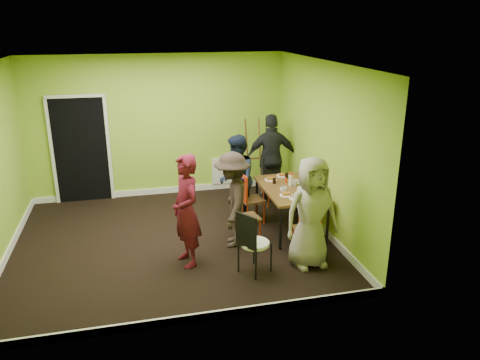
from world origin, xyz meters
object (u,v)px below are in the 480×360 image
at_px(chair_left_far, 248,196).
at_px(person_left_near, 232,200).
at_px(dining_table, 290,191).
at_px(person_left_far, 237,179).
at_px(chair_bentwood, 252,240).
at_px(chair_back_end, 271,171).
at_px(easel, 258,156).
at_px(person_back_end, 272,158).
at_px(chair_front_end, 308,226).
at_px(person_front_end, 311,213).
at_px(chair_left_near, 243,213).
at_px(blue_bottle, 308,186).
at_px(orange_bottle, 286,180).
at_px(thermos, 291,180).
at_px(person_standing, 186,211).

xyz_separation_m(chair_left_far, person_left_near, (-0.44, -0.74, 0.25)).
bearing_deg(dining_table, person_left_far, 142.67).
bearing_deg(person_left_far, chair_bentwood, 0.46).
bearing_deg(chair_back_end, person_left_far, 36.65).
bearing_deg(easel, person_back_end, -69.95).
xyz_separation_m(chair_front_end, person_left_near, (-1.00, 0.66, 0.26)).
xyz_separation_m(person_left_far, person_front_end, (0.66, -1.82, 0.05)).
relative_size(chair_left_near, chair_back_end, 0.96).
xyz_separation_m(chair_left_far, blue_bottle, (0.83, -0.66, 0.34)).
height_order(dining_table, orange_bottle, orange_bottle).
xyz_separation_m(person_back_end, person_front_end, (-0.22, -2.62, -0.04)).
xyz_separation_m(blue_bottle, person_left_far, (-0.98, 0.85, -0.09)).
bearing_deg(chair_left_far, chair_back_end, 131.63).
xyz_separation_m(thermos, person_back_end, (0.06, 1.29, 0.01)).
height_order(chair_back_end, chair_bentwood, chair_bentwood).
bearing_deg(person_left_near, person_back_end, 158.84).
bearing_deg(person_standing, chair_back_end, 122.29).
bearing_deg(orange_bottle, easel, 92.21).
xyz_separation_m(chair_back_end, easel, (-0.12, 0.53, 0.15)).
bearing_deg(person_front_end, easel, 83.04).
distance_m(chair_bentwood, person_back_end, 2.91).
height_order(chair_bentwood, person_back_end, person_back_end).
bearing_deg(person_back_end, chair_front_end, 91.32).
bearing_deg(blue_bottle, person_standing, -165.55).
xyz_separation_m(dining_table, person_standing, (-1.84, -0.78, 0.13)).
height_order(chair_left_near, chair_bentwood, chair_bentwood).
bearing_deg(easel, person_standing, -124.59).
bearing_deg(chair_back_end, dining_table, 84.89).
height_order(dining_table, person_left_far, person_left_far).
distance_m(chair_front_end, easel, 2.82).
relative_size(chair_back_end, blue_bottle, 4.26).
height_order(orange_bottle, person_left_near, person_left_near).
bearing_deg(easel, chair_bentwood, -107.07).
relative_size(dining_table, chair_left_far, 1.65).
height_order(blue_bottle, orange_bottle, blue_bottle).
xyz_separation_m(person_standing, person_left_near, (0.77, 0.44, -0.07)).
xyz_separation_m(chair_left_near, blue_bottle, (1.08, 0.02, 0.37)).
xyz_separation_m(chair_bentwood, blue_bottle, (1.21, 1.03, 0.34)).
bearing_deg(chair_back_end, chair_left_far, 49.47).
distance_m(thermos, person_left_near, 1.19).
bearing_deg(chair_back_end, chair_left_near, 56.52).
relative_size(chair_back_end, person_left_far, 0.58).
xyz_separation_m(dining_table, thermos, (0.03, 0.10, 0.15)).
bearing_deg(chair_bentwood, person_back_end, 124.39).
xyz_separation_m(dining_table, person_front_end, (-0.12, -1.23, 0.12)).
xyz_separation_m(thermos, person_left_far, (-0.82, 0.50, -0.08)).
bearing_deg(person_front_end, chair_back_end, 80.09).
bearing_deg(chair_left_near, chair_front_end, 38.02).
height_order(dining_table, chair_left_near, chair_left_near).
height_order(chair_front_end, person_back_end, person_back_end).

